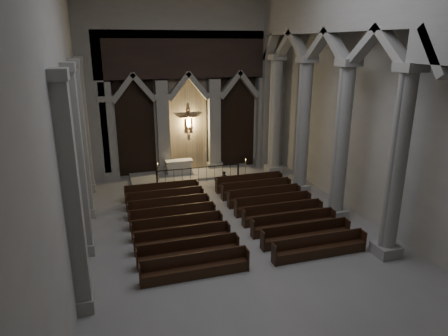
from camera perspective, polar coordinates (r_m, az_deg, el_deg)
name	(u,v)px	position (r m, az deg, el deg)	size (l,w,h in m)	color
room	(248,73)	(16.11, 3.49, 13.46)	(24.00, 24.10, 12.00)	gray
sanctuary_wall	(188,76)	(27.27, -5.19, 12.93)	(14.00, 0.77, 12.00)	gray
right_arcade	(351,63)	(19.82, 17.65, 14.09)	(1.00, 24.00, 12.00)	gray
left_pilasters	(80,154)	(19.21, -19.86, 1.91)	(0.60, 13.00, 8.03)	gray
sanctuary_step	(193,174)	(27.65, -4.42, -0.84)	(8.50, 2.60, 0.15)	gray
altar	(179,167)	(27.52, -6.43, 0.20)	(1.83, 0.73, 0.93)	beige
altar_rail	(199,172)	(25.91, -3.65, -0.59)	(5.50, 0.09, 1.08)	black
candle_stand_left	(158,178)	(26.25, -9.37, -1.37)	(0.23, 0.23, 1.34)	#AF8135
candle_stand_right	(245,172)	(27.06, 3.08, -0.62)	(0.22, 0.22, 1.28)	#AF8135
pews	(228,217)	(20.27, 0.63, -7.05)	(9.68, 9.03, 0.96)	black
worshipper	(224,181)	(24.63, 0.06, -1.82)	(0.44, 0.29, 1.19)	black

